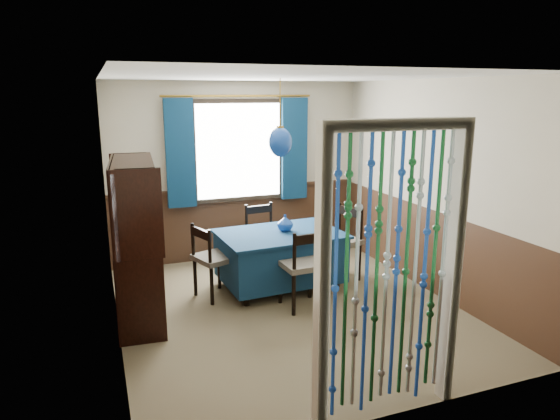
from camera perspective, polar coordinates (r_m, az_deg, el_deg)
name	(u,v)px	position (r m, az deg, el deg)	size (l,w,h in m)	color
floor	(289,309)	(5.65, 1.08, -11.25)	(4.00, 4.00, 0.00)	brown
ceiling	(291,76)	(5.14, 1.21, 15.02)	(4.00, 4.00, 0.00)	silver
wall_back	(238,172)	(7.12, -4.83, 4.39)	(3.60, 3.60, 0.00)	#BEB49B
wall_front	(397,256)	(3.53, 13.25, -5.12)	(3.60, 3.60, 0.00)	#BEB49B
wall_left	(110,213)	(4.90, -18.83, -0.36)	(4.00, 4.00, 0.00)	#BEB49B
wall_right	(432,188)	(6.14, 16.97, 2.43)	(4.00, 4.00, 0.00)	#BEB49B
wainscot_back	(239,223)	(7.26, -4.68, -1.48)	(3.60, 3.60, 0.00)	#3D2517
wainscot_front	(390,354)	(3.84, 12.51, -15.73)	(3.60, 3.60, 0.00)	#3D2517
wainscot_left	(118,289)	(5.12, -18.03, -8.53)	(4.00, 4.00, 0.00)	#3D2517
wainscot_right	(427,249)	(6.31, 16.41, -4.28)	(4.00, 4.00, 0.00)	#3D2517
window	(238,151)	(7.03, -4.77, 6.75)	(1.32, 0.12, 1.42)	black
doorway	(391,280)	(3.65, 12.56, -7.83)	(1.16, 0.12, 2.18)	silver
dining_table	(280,255)	(6.10, 0.01, -5.21)	(1.51, 1.09, 0.70)	#0E2C4C
chair_near	(304,266)	(5.52, 2.71, -6.36)	(0.48, 0.46, 0.92)	black
chair_far	(263,236)	(6.68, -1.90, -2.99)	(0.48, 0.46, 0.89)	black
chair_left	(213,259)	(5.84, -7.69, -5.54)	(0.54, 0.55, 0.88)	black
chair_right	(341,241)	(6.40, 6.93, -3.55)	(0.56, 0.58, 0.95)	black
sideboard	(138,264)	(5.46, -15.91, -5.99)	(0.54, 1.32, 1.69)	black
pendant_lamp	(280,142)	(5.81, 0.01, 7.79)	(0.28, 0.28, 0.88)	olive
vase_table	(285,224)	(6.06, 0.58, -1.56)	(0.18, 0.18, 0.18)	navy
bowl_shelf	(143,215)	(5.02, -15.37, -0.56)	(0.24, 0.24, 0.06)	beige
vase_sideboard	(139,224)	(5.69, -15.83, -1.50)	(0.19, 0.19, 0.20)	beige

